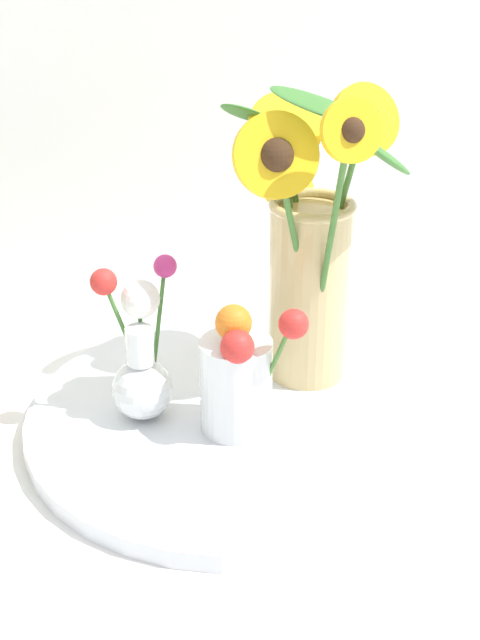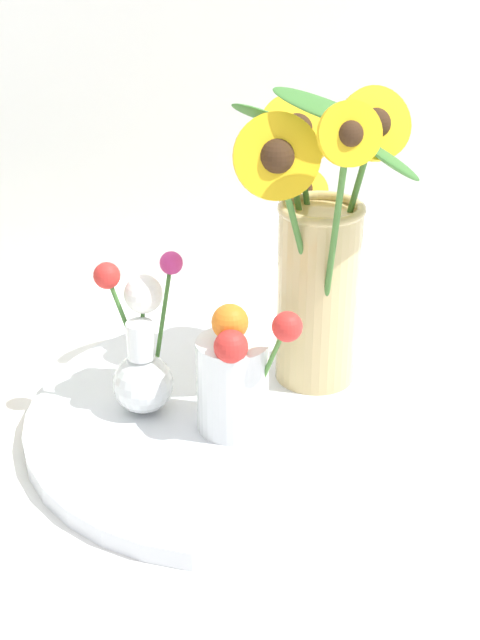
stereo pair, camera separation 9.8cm
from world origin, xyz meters
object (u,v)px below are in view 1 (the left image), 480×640
(serving_tray, at_px, (240,418))
(mason_jar_sunflowers, at_px, (308,250))
(vase_small_center, at_px, (238,376))
(vase_bulb_right, at_px, (141,360))

(serving_tray, relative_size, mason_jar_sunflowers, 1.30)
(serving_tray, xyz_separation_m, vase_small_center, (-0.01, -0.03, 0.08))
(vase_small_center, bearing_deg, vase_bulb_right, 144.12)
(vase_small_center, xyz_separation_m, vase_bulb_right, (-0.09, 0.07, 0.00))
(serving_tray, xyz_separation_m, vase_bulb_right, (-0.11, 0.03, 0.08))
(mason_jar_sunflowers, bearing_deg, vase_bulb_right, -174.80)
(mason_jar_sunflowers, relative_size, vase_bulb_right, 2.10)
(vase_small_center, height_order, vase_bulb_right, vase_bulb_right)
(mason_jar_sunflowers, height_order, vase_small_center, mason_jar_sunflowers)
(serving_tray, relative_size, vase_bulb_right, 2.74)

